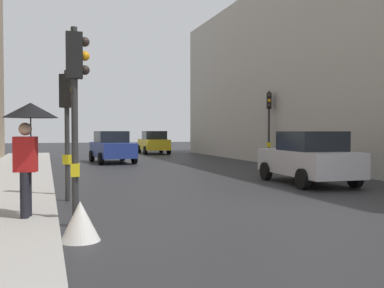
{
  "coord_description": "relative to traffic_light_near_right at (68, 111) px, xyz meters",
  "views": [
    {
      "loc": [
        -5.77,
        -8.27,
        1.78
      ],
      "look_at": [
        -0.77,
        6.85,
        1.3
      ],
      "focal_mm": 41.28,
      "sensor_mm": 36.0,
      "label": 1
    }
  ],
  "objects": [
    {
      "name": "ground_plane",
      "position": [
        5.25,
        -3.29,
        -2.28
      ],
      "size": [
        120.0,
        120.0,
        0.0
      ],
      "primitive_type": "plane",
      "color": "#28282B"
    },
    {
      "name": "car_silver_hatchback",
      "position": [
        7.81,
        1.21,
        -1.4
      ],
      "size": [
        2.23,
        4.31,
        1.76
      ],
      "color": "#BCBCC1",
      "rests_on": "ground"
    },
    {
      "name": "traffic_light_near_left",
      "position": [
        0.0,
        -3.15,
        0.26
      ],
      "size": [
        0.43,
        0.25,
        3.68
      ],
      "color": "#2D2D2D",
      "rests_on": "ground"
    },
    {
      "name": "sidewalk_kerb",
      "position": [
        -1.72,
        2.71,
        -2.2
      ],
      "size": [
        2.8,
        40.0,
        0.16
      ],
      "primitive_type": "cube",
      "color": "#A8A5A0",
      "rests_on": "ground"
    },
    {
      "name": "car_yellow_taxi",
      "position": [
        7.42,
        21.94,
        -1.4
      ],
      "size": [
        2.13,
        4.26,
        1.76
      ],
      "color": "yellow",
      "rests_on": "ground"
    },
    {
      "name": "traffic_light_mid_street",
      "position": [
        10.51,
        9.0,
        0.38
      ],
      "size": [
        0.34,
        0.45,
        3.86
      ],
      "color": "#2D2D2D",
      "rests_on": "ground"
    },
    {
      "name": "car_blue_van",
      "position": [
        2.97,
        13.26,
        -1.4
      ],
      "size": [
        2.27,
        4.32,
        1.76
      ],
      "color": "navy",
      "rests_on": "ground"
    },
    {
      "name": "building_facade_right",
      "position": [
        16.82,
        7.83,
        2.66
      ],
      "size": [
        12.0,
        30.65,
        9.88
      ],
      "primitive_type": "cube",
      "color": "#B2ADA3",
      "rests_on": "ground"
    },
    {
      "name": "traffic_light_near_right",
      "position": [
        0.0,
        0.0,
        0.0
      ],
      "size": [
        0.44,
        0.37,
        3.3
      ],
      "color": "#2D2D2D",
      "rests_on": "ground"
    },
    {
      "name": "warning_sign_triangle",
      "position": [
        -0.02,
        -4.3,
        -1.95
      ],
      "size": [
        0.64,
        0.64,
        0.65
      ],
      "primitive_type": "cone",
      "color": "silver",
      "rests_on": "ground"
    },
    {
      "name": "pedestrian_with_umbrella",
      "position": [
        -0.83,
        -2.81,
        -0.44
      ],
      "size": [
        1.0,
        1.0,
        2.14
      ],
      "color": "black",
      "rests_on": "sidewalk_kerb"
    }
  ]
}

